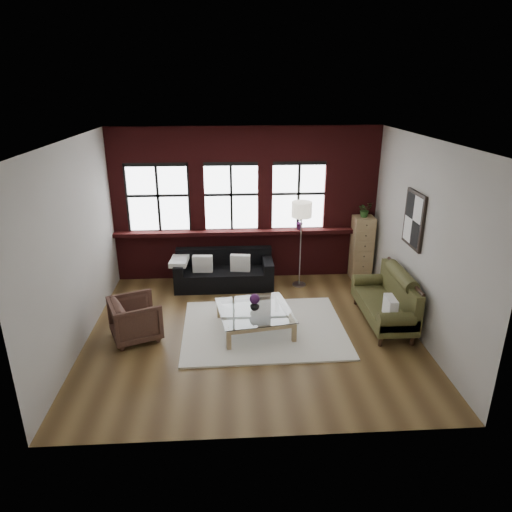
{
  "coord_description": "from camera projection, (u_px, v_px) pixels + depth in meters",
  "views": [
    {
      "loc": [
        -0.36,
        -6.83,
        3.97
      ],
      "look_at": [
        0.1,
        0.6,
        1.15
      ],
      "focal_mm": 32.0,
      "sensor_mm": 36.0,
      "label": 1
    }
  ],
  "objects": [
    {
      "name": "flowers",
      "position": [
        255.0,
        299.0,
        7.63
      ],
      "size": [
        0.18,
        0.18,
        0.18
      ],
      "primitive_type": "sphere",
      "color": "#461A4B",
      "rests_on": "vase"
    },
    {
      "name": "vase",
      "position": [
        255.0,
        305.0,
        7.68
      ],
      "size": [
        0.16,
        0.16,
        0.17
      ],
      "primitive_type": "imported",
      "rotation": [
        0.0,
        0.0,
        0.02
      ],
      "color": "#B2B2B2",
      "rests_on": "coffee_table"
    },
    {
      "name": "shag_rug",
      "position": [
        264.0,
        328.0,
        7.86
      ],
      "size": [
        2.79,
        2.21,
        0.03
      ],
      "primitive_type": "cube",
      "rotation": [
        0.0,
        0.0,
        0.02
      ],
      "color": "silver",
      "rests_on": "floor"
    },
    {
      "name": "pillow_b",
      "position": [
        240.0,
        263.0,
        9.28
      ],
      "size": [
        0.42,
        0.19,
        0.34
      ],
      "primitive_type": "cube",
      "rotation": [
        0.0,
        0.0,
        -0.14
      ],
      "color": "silver",
      "rests_on": "dark_sofa"
    },
    {
      "name": "drawer_chest",
      "position": [
        362.0,
        248.0,
        9.74
      ],
      "size": [
        0.42,
        0.42,
        1.37
      ],
      "primitive_type": "cube",
      "color": "#9E8156",
      "rests_on": "floor"
    },
    {
      "name": "brick_backwall",
      "position": [
        246.0,
        205.0,
        9.51
      ],
      "size": [
        5.5,
        0.12,
        3.2
      ],
      "primitive_type": null,
      "color": "#430F11",
      "rests_on": "floor"
    },
    {
      "name": "coffee_table",
      "position": [
        255.0,
        320.0,
        7.78
      ],
      "size": [
        1.37,
        1.37,
        0.4
      ],
      "primitive_type": null,
      "rotation": [
        0.0,
        0.0,
        0.16
      ],
      "color": "#9E8156",
      "rests_on": "shag_rug"
    },
    {
      "name": "dark_sofa",
      "position": [
        224.0,
        270.0,
        9.42
      ],
      "size": [
        2.01,
        0.81,
        0.73
      ],
      "primitive_type": null,
      "color": "black",
      "rests_on": "floor"
    },
    {
      "name": "wall_poster",
      "position": [
        414.0,
        220.0,
        7.58
      ],
      "size": [
        0.05,
        0.74,
        0.94
      ],
      "primitive_type": null,
      "color": "black",
      "rests_on": "wall_right"
    },
    {
      "name": "potted_plant_top",
      "position": [
        365.0,
        210.0,
        9.44
      ],
      "size": [
        0.35,
        0.33,
        0.32
      ],
      "primitive_type": "imported",
      "rotation": [
        0.0,
        0.0,
        0.35
      ],
      "color": "#2D5923",
      "rests_on": "drawer_chest"
    },
    {
      "name": "sill_plant",
      "position": [
        300.0,
        222.0,
        9.59
      ],
      "size": [
        0.2,
        0.18,
        0.32
      ],
      "primitive_type": "imported",
      "rotation": [
        0.0,
        0.0,
        0.22
      ],
      "color": "#461A4B",
      "rests_on": "sill_ledge"
    },
    {
      "name": "wall_back",
      "position": [
        246.0,
        204.0,
        9.57
      ],
      "size": [
        5.5,
        0.0,
        5.5
      ],
      "primitive_type": "plane",
      "rotation": [
        1.57,
        0.0,
        0.0
      ],
      "color": "#ADA9A1",
      "rests_on": "ground"
    },
    {
      "name": "ceiling",
      "position": [
        252.0,
        140.0,
        6.67
      ],
      "size": [
        5.5,
        5.5,
        0.0
      ],
      "primitive_type": "plane",
      "rotation": [
        3.14,
        0.0,
        0.0
      ],
      "color": "white",
      "rests_on": "ground"
    },
    {
      "name": "wall_front",
      "position": [
        264.0,
        319.0,
        4.9
      ],
      "size": [
        5.5,
        0.0,
        5.5
      ],
      "primitive_type": "plane",
      "rotation": [
        -1.57,
        0.0,
        0.0
      ],
      "color": "#ADA9A1",
      "rests_on": "ground"
    },
    {
      "name": "floor_lamp",
      "position": [
        301.0,
        241.0,
        9.25
      ],
      "size": [
        0.4,
        0.4,
        1.94
      ],
      "primitive_type": null,
      "color": "#A5A5A8",
      "rests_on": "floor"
    },
    {
      "name": "wall_right",
      "position": [
        421.0,
        240.0,
        7.39
      ],
      "size": [
        0.0,
        5.0,
        5.0
      ],
      "primitive_type": "plane",
      "rotation": [
        1.57,
        0.0,
        -1.57
      ],
      "color": "#ADA9A1",
      "rests_on": "ground"
    },
    {
      "name": "sill_ledge",
      "position": [
        246.0,
        232.0,
        9.63
      ],
      "size": [
        5.5,
        0.3,
        0.08
      ],
      "primitive_type": "cube",
      "color": "#430F11",
      "rests_on": "brick_backwall"
    },
    {
      "name": "wall_left",
      "position": [
        75.0,
        247.0,
        7.08
      ],
      "size": [
        0.0,
        5.0,
        5.0
      ],
      "primitive_type": "plane",
      "rotation": [
        1.57,
        0.0,
        1.57
      ],
      "color": "#ADA9A1",
      "rests_on": "ground"
    },
    {
      "name": "window_left",
      "position": [
        158.0,
        199.0,
        9.36
      ],
      "size": [
        1.38,
        0.1,
        1.5
      ],
      "primitive_type": null,
      "color": "black",
      "rests_on": "brick_backwall"
    },
    {
      "name": "window_right",
      "position": [
        298.0,
        197.0,
        9.53
      ],
      "size": [
        1.38,
        0.1,
        1.5
      ],
      "primitive_type": null,
      "color": "black",
      "rests_on": "brick_backwall"
    },
    {
      "name": "pillow_a",
      "position": [
        203.0,
        264.0,
        9.23
      ],
      "size": [
        0.41,
        0.17,
        0.34
      ],
      "primitive_type": "cube",
      "rotation": [
        0.0,
        0.0,
        -0.07
      ],
      "color": "silver",
      "rests_on": "dark_sofa"
    },
    {
      "name": "pillow_settee",
      "position": [
        390.0,
        307.0,
        7.38
      ],
      "size": [
        0.15,
        0.39,
        0.34
      ],
      "primitive_type": "cube",
      "rotation": [
        0.0,
        0.0,
        -0.04
      ],
      "color": "silver",
      "rests_on": "vintage_settee"
    },
    {
      "name": "vintage_settee",
      "position": [
        384.0,
        299.0,
        7.92
      ],
      "size": [
        0.78,
        1.75,
        0.93
      ],
      "primitive_type": null,
      "color": "#3F3E1D",
      "rests_on": "floor"
    },
    {
      "name": "window_mid",
      "position": [
        231.0,
        198.0,
        9.45
      ],
      "size": [
        1.38,
        0.1,
        1.5
      ],
      "primitive_type": null,
      "color": "black",
      "rests_on": "brick_backwall"
    },
    {
      "name": "armchair",
      "position": [
        136.0,
        319.0,
        7.49
      ],
      "size": [
        1.0,
        0.99,
        0.7
      ],
      "primitive_type": "imported",
      "rotation": [
        0.0,
        0.0,
        1.96
      ],
      "color": "#432A21",
      "rests_on": "floor"
    },
    {
      "name": "floor",
      "position": [
        252.0,
        331.0,
        7.8
      ],
      "size": [
        5.5,
        5.5,
        0.0
      ],
      "primitive_type": "plane",
      "color": "#51391D",
      "rests_on": "ground"
    }
  ]
}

